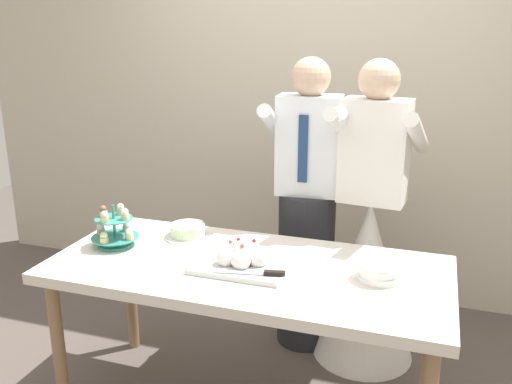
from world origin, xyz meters
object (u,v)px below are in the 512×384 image
dessert_table (247,280)px  plate_stack (380,271)px  main_cake_tray (242,259)px  round_cake (188,231)px  person_bride (368,260)px  person_groom (307,222)px  cupcake_stand (115,229)px

dessert_table → plate_stack: size_ratio=9.47×
dessert_table → main_cake_tray: main_cake_tray is taller
dessert_table → plate_stack: 0.60m
main_cake_tray → plate_stack: 0.60m
round_cake → person_bride: 1.00m
round_cake → person_bride: size_ratio=0.14×
round_cake → person_groom: size_ratio=0.14×
main_cake_tray → person_groom: size_ratio=0.26×
cupcake_stand → person_groom: (0.80, 0.70, -0.11)m
dessert_table → cupcake_stand: bearing=179.1°
person_bride → cupcake_stand: bearing=-150.3°
dessert_table → round_cake: bearing=150.6°
cupcake_stand → person_bride: person_bride is taller
round_cake → main_cake_tray: bearing=-33.3°
dessert_table → plate_stack: plate_stack is taller
dessert_table → round_cake: round_cake is taller
plate_stack → round_cake: 1.00m
person_groom → person_bride: (0.36, -0.04, -0.16)m
dessert_table → cupcake_stand: cupcake_stand is taller
person_bride → person_groom: bearing=173.4°
round_cake → person_bride: person_bride is taller
main_cake_tray → round_cake: (-0.39, 0.25, -0.01)m
dessert_table → person_groom: (0.11, 0.71, 0.05)m
person_groom → person_bride: size_ratio=1.00×
round_cake → plate_stack: bearing=-10.8°
plate_stack → person_groom: size_ratio=0.11×
dessert_table → plate_stack: (0.58, 0.04, 0.11)m
cupcake_stand → main_cake_tray: cupcake_stand is taller
dessert_table → person_bride: 0.82m
main_cake_tray → round_cake: bearing=146.7°
main_cake_tray → plate_stack: main_cake_tray is taller
plate_stack → round_cake: (-0.98, 0.19, -0.01)m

